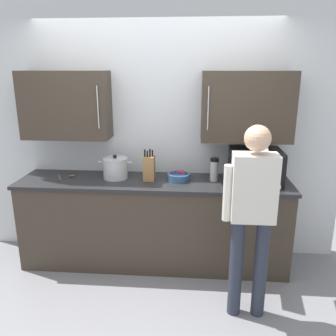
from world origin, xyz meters
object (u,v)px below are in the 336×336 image
object	(u,v)px
wooden_spoon	(66,176)
person_figure	(252,207)
microwave_oven	(253,166)
stock_pot	(115,168)
thermos_flask	(214,169)
knife_block	(149,168)
fruit_bowl	(179,176)

from	to	relation	value
wooden_spoon	person_figure	distance (m)	1.96
microwave_oven	stock_pot	distance (m)	1.39
person_figure	stock_pot	bearing A→B (deg)	147.88
wooden_spoon	thermos_flask	xyz separation A→B (m)	(1.53, 0.01, 0.11)
wooden_spoon	stock_pot	distance (m)	0.53
wooden_spoon	knife_block	bearing A→B (deg)	-0.35
microwave_oven	thermos_flask	xyz separation A→B (m)	(-0.38, 0.01, -0.05)
microwave_oven	fruit_bowl	distance (m)	0.74
fruit_bowl	thermos_flask	bearing A→B (deg)	1.37
stock_pot	fruit_bowl	size ratio (longest dim) A/B	1.53
fruit_bowl	knife_block	bearing A→B (deg)	-179.09
fruit_bowl	thermos_flask	size ratio (longest dim) A/B	0.98
knife_block	stock_pot	bearing A→B (deg)	176.88
thermos_flask	knife_block	distance (m)	0.66
thermos_flask	stock_pot	bearing A→B (deg)	179.65
stock_pot	thermos_flask	bearing A→B (deg)	-0.35
knife_block	fruit_bowl	bearing A→B (deg)	0.91
microwave_oven	stock_pot	bearing A→B (deg)	179.18
stock_pot	fruit_bowl	bearing A→B (deg)	-1.27
microwave_oven	stock_pot	world-z (taller)	microwave_oven
microwave_oven	fruit_bowl	world-z (taller)	microwave_oven
stock_pot	knife_block	xyz separation A→B (m)	(0.35, -0.02, 0.02)
person_figure	fruit_bowl	bearing A→B (deg)	128.14
wooden_spoon	person_figure	world-z (taller)	person_figure
thermos_flask	microwave_oven	bearing A→B (deg)	-2.09
microwave_oven	knife_block	size ratio (longest dim) A/B	2.38
knife_block	microwave_oven	bearing A→B (deg)	-0.03
fruit_bowl	person_figure	distance (m)	1.00
fruit_bowl	knife_block	size ratio (longest dim) A/B	0.71
fruit_bowl	wooden_spoon	bearing A→B (deg)	179.97
wooden_spoon	thermos_flask	bearing A→B (deg)	0.29
stock_pot	person_figure	bearing A→B (deg)	-32.12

